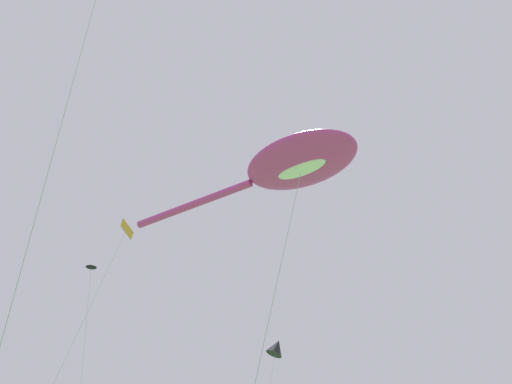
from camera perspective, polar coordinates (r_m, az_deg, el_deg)
name	(u,v)px	position (r m, az deg, el deg)	size (l,w,h in m)	color
big_show_kite	(295,164)	(24.10, 4.51, 3.21)	(6.82, 12.98, 18.34)	#CC3899
small_kite_box_yellow	(90,278)	(31.97, -18.40, -9.34)	(0.90, 3.56, 17.25)	black
small_kite_tiny_distant	(276,348)	(33.63, 2.34, -17.33)	(1.68, 4.33, 14.53)	black
small_kite_streamer_purple	(122,239)	(31.96, -15.04, -5.24)	(5.47, 1.42, 19.97)	orange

